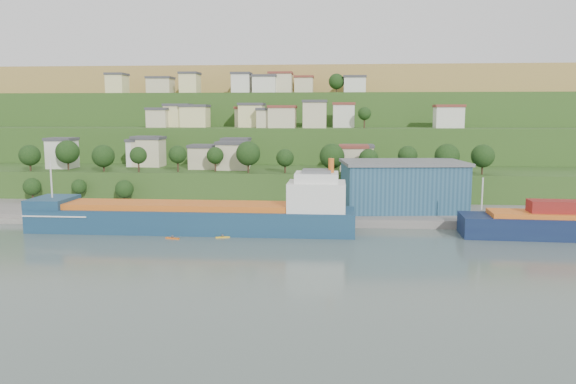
# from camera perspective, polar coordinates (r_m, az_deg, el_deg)

# --- Properties ---
(ground) EXTENTS (500.00, 500.00, 0.00)m
(ground) POSITION_cam_1_polar(r_m,az_deg,el_deg) (122.12, -7.04, -4.83)
(ground) COLOR #44524C
(ground) RESTS_ON ground
(quay) EXTENTS (220.00, 26.00, 4.00)m
(quay) POSITION_cam_1_polar(r_m,az_deg,el_deg) (147.12, 2.85, -2.59)
(quay) COLOR slate
(quay) RESTS_ON ground
(pebble_beach) EXTENTS (40.00, 18.00, 2.40)m
(pebble_beach) POSITION_cam_1_polar(r_m,az_deg,el_deg) (162.01, -24.81, -2.34)
(pebble_beach) COLOR slate
(pebble_beach) RESTS_ON ground
(hillside) EXTENTS (360.00, 210.66, 96.00)m
(hillside) POSITION_cam_1_polar(r_m,az_deg,el_deg) (287.55, -0.23, 2.60)
(hillside) COLOR #284719
(hillside) RESTS_ON ground
(cargo_ship_near) EXTENTS (74.71, 12.09, 19.20)m
(cargo_ship_near) POSITION_cam_1_polar(r_m,az_deg,el_deg) (130.61, -8.74, -2.65)
(cargo_ship_near) COLOR navy
(cargo_ship_near) RESTS_ON ground
(warehouse) EXTENTS (32.90, 22.29, 12.80)m
(warehouse) POSITION_cam_1_polar(r_m,az_deg,el_deg) (148.80, 11.54, 0.67)
(warehouse) COLOR navy
(warehouse) RESTS_ON quay
(caravan) EXTENTS (6.76, 4.10, 2.95)m
(caravan) POSITION_cam_1_polar(r_m,az_deg,el_deg) (159.58, -22.14, -1.37)
(caravan) COLOR silver
(caravan) RESTS_ON pebble_beach
(dinghy) EXTENTS (3.86, 1.92, 0.74)m
(dinghy) POSITION_cam_1_polar(r_m,az_deg,el_deg) (154.38, -20.34, -1.99)
(dinghy) COLOR silver
(dinghy) RESTS_ON pebble_beach
(kayak_orange) EXTENTS (3.24, 1.36, 0.80)m
(kayak_orange) POSITION_cam_1_polar(r_m,az_deg,el_deg) (124.60, -11.65, -4.57)
(kayak_orange) COLOR #DE5D13
(kayak_orange) RESTS_ON ground
(kayak_yellow) EXTENTS (3.11, 1.44, 0.77)m
(kayak_yellow) POSITION_cam_1_polar(r_m,az_deg,el_deg) (123.93, -6.66, -4.53)
(kayak_yellow) COLOR gold
(kayak_yellow) RESTS_ON ground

